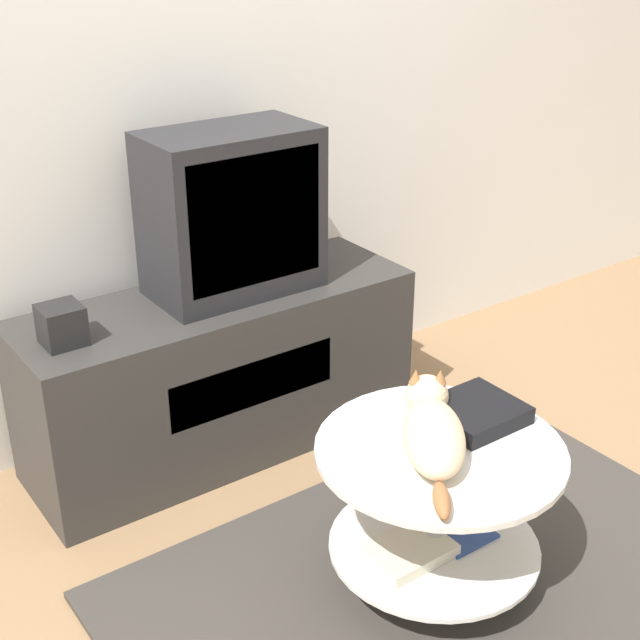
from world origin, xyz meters
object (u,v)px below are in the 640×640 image
tv (232,212)px  speaker (62,325)px  dvd_box (476,412)px  cat (432,429)px

tv → speaker: bearing=-174.6°
speaker → dvd_box: size_ratio=0.51×
speaker → cat: bearing=-56.4°
dvd_box → cat: (-0.19, -0.03, 0.03)m
cat → speaker: bearing=70.5°
tv → cat: bearing=-90.1°
cat → dvd_box: bearing=-42.9°
speaker → cat: speaker is taller
speaker → dvd_box: bearing=-47.9°
tv → speaker: tv is taller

